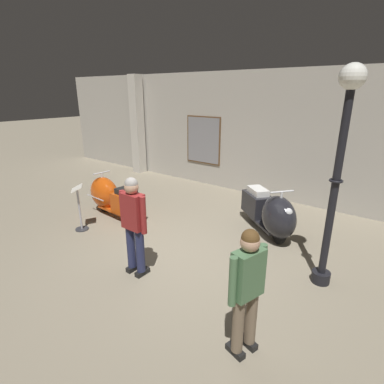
{
  "coord_description": "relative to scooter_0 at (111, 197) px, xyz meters",
  "views": [
    {
      "loc": [
        3.11,
        -3.71,
        2.87
      ],
      "look_at": [
        -0.79,
        1.38,
        0.7
      ],
      "focal_mm": 28.04,
      "sensor_mm": 36.0,
      "label": 1
    }
  ],
  "objects": [
    {
      "name": "scooter_0",
      "position": [
        0.0,
        0.0,
        0.0
      ],
      "size": [
        1.69,
        0.58,
        1.02
      ],
      "rotation": [
        0.0,
        0.0,
        3.08
      ],
      "color": "black",
      "rests_on": "ground"
    },
    {
      "name": "scooter_1",
      "position": [
        3.51,
        1.29,
        0.03
      ],
      "size": [
        1.7,
        1.5,
        1.08
      ],
      "rotation": [
        0.0,
        0.0,
        -0.67
      ],
      "color": "black",
      "rests_on": "ground"
    },
    {
      "name": "ground_plane",
      "position": [
        2.56,
        -0.48,
        -0.46
      ],
      "size": [
        60.0,
        60.0,
        0.0
      ],
      "primitive_type": "plane",
      "color": "gray"
    },
    {
      "name": "lamppost",
      "position": [
        4.82,
        0.25,
        1.51
      ],
      "size": [
        0.34,
        0.34,
        3.21
      ],
      "color": "black",
      "rests_on": "ground"
    },
    {
      "name": "info_stanchion",
      "position": [
        0.15,
        -0.94,
        -0.05
      ],
      "size": [
        0.39,
        0.37,
        1.01
      ],
      "color": "#333338",
      "rests_on": "ground"
    },
    {
      "name": "visitor_0",
      "position": [
        2.33,
        -1.34,
        0.49
      ],
      "size": [
        0.56,
        0.26,
        1.65
      ],
      "rotation": [
        0.0,
        0.0,
        1.56
      ],
      "color": "black",
      "rests_on": "ground"
    },
    {
      "name": "showroom_back_wall",
      "position": [
        2.37,
        3.61,
        1.24
      ],
      "size": [
        18.0,
        0.63,
        3.41
      ],
      "color": "#ADA89E",
      "rests_on": "ground"
    },
    {
      "name": "visitor_1",
      "position": [
        4.48,
        -1.67,
        0.43
      ],
      "size": [
        0.32,
        0.51,
        1.55
      ],
      "rotation": [
        0.0,
        0.0,
        2.86
      ],
      "color": "black",
      "rests_on": "ground"
    }
  ]
}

